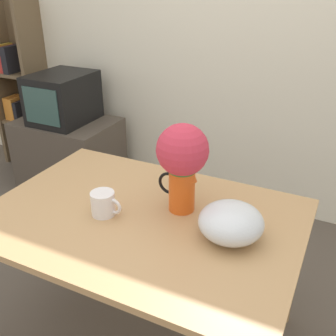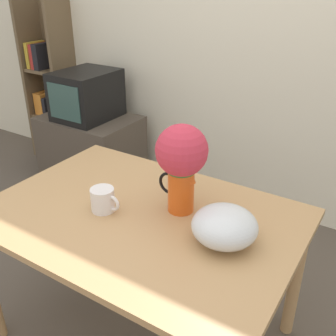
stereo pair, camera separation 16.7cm
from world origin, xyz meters
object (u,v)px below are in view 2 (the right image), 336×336
Objects in this scene: flower_vase at (181,159)px; coffee_mug at (103,200)px; white_bowl at (225,226)px; tv_set at (87,95)px.

flower_vase is 0.39m from coffee_mug.
white_bowl is 2.00m from tv_set.
tv_set is (-1.15, 1.14, 0.01)m from coffee_mug.
flower_vase is 1.73m from tv_set.
flower_vase is at bearing -33.65° from tv_set.
coffee_mug is at bearing -171.85° from white_bowl.
tv_set is at bearing 147.88° from white_bowl.
coffee_mug is at bearing -146.92° from flower_vase.
flower_vase reaches higher than white_bowl.
tv_set is at bearing 135.38° from coffee_mug.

